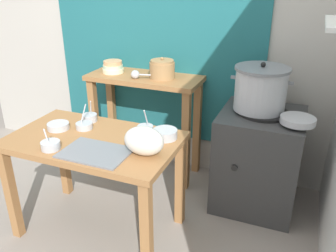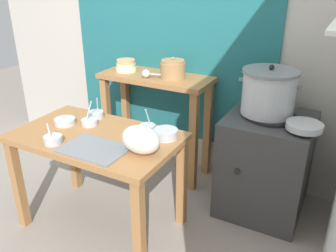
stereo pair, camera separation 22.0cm
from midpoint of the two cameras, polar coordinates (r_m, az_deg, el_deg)
ground_plane at (r=2.70m, az=-5.47°, el=-15.61°), size 9.00×9.00×0.00m
wall_back at (r=3.04m, az=6.75°, el=16.05°), size 4.40×0.12×2.60m
prep_table at (r=2.39m, az=-8.81°, el=-3.84°), size 1.10×0.66×0.72m
back_shelf_table at (r=3.06m, az=0.11°, el=4.16°), size 0.96×0.40×0.90m
stove_block at (r=2.77m, az=17.58°, el=-5.97°), size 0.60×0.61×0.78m
steamer_pot at (r=2.58m, az=18.34°, el=5.20°), size 0.43×0.39×0.35m
clay_pot at (r=2.90m, az=2.98°, el=9.11°), size 0.20×0.20×0.17m
bowl_stack_enamel at (r=3.12m, az=-4.76°, el=9.66°), size 0.18×0.18×0.10m
ladle at (r=2.90m, az=-1.23°, el=8.40°), size 0.25×0.09×0.07m
serving_tray at (r=2.15m, az=-8.98°, el=-3.72°), size 0.40×0.28×0.01m
plastic_bag at (r=2.05m, az=-1.36°, el=-2.29°), size 0.24×0.16×0.17m
wide_pan at (r=2.45m, az=23.59°, el=-0.07°), size 0.23×0.23×0.04m
prep_bowl_0 at (r=2.34m, az=-0.66°, el=-0.39°), size 0.11×0.11×0.18m
prep_bowl_1 at (r=2.49m, az=-10.11°, el=0.63°), size 0.11×0.11×0.17m
prep_bowl_2 at (r=2.60m, az=-9.11°, el=1.85°), size 0.10×0.10×0.16m
prep_bowl_3 at (r=2.54m, az=-13.94°, el=0.73°), size 0.15×0.15×0.04m
prep_bowl_4 at (r=2.26m, az=2.41°, el=-1.26°), size 0.16×0.16×0.06m
prep_bowl_5 at (r=2.27m, az=-15.48°, el=-2.14°), size 0.11×0.11×0.13m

